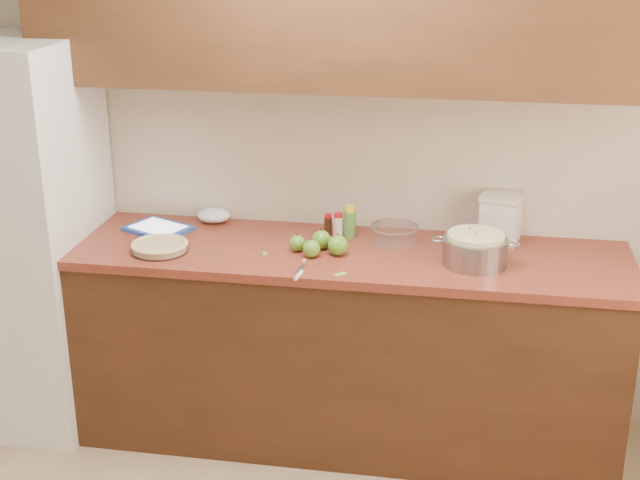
% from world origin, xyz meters
% --- Properties ---
extents(room_shell, '(3.60, 3.60, 3.60)m').
position_xyz_m(room_shell, '(0.00, 0.00, 1.30)').
color(room_shell, tan).
rests_on(room_shell, ground).
extents(counter_run, '(2.64, 0.68, 0.92)m').
position_xyz_m(counter_run, '(0.00, 1.48, 0.46)').
color(counter_run, '#472413').
rests_on(counter_run, ground).
extents(upper_cabinets, '(2.60, 0.34, 0.70)m').
position_xyz_m(upper_cabinets, '(0.00, 1.63, 1.95)').
color(upper_cabinets, '#58311B').
rests_on(upper_cabinets, room_shell).
extents(fridge, '(0.70, 0.70, 1.80)m').
position_xyz_m(fridge, '(-1.44, 1.44, 0.90)').
color(fridge, white).
rests_on(fridge, ground).
extents(pie, '(0.26, 0.26, 0.04)m').
position_xyz_m(pie, '(-0.70, 1.33, 0.94)').
color(pie, silver).
rests_on(pie, counter_run).
extents(colander, '(0.36, 0.27, 0.14)m').
position_xyz_m(colander, '(0.64, 1.41, 0.99)').
color(colander, gray).
rests_on(colander, counter_run).
extents(flour_canister, '(0.21, 0.21, 0.22)m').
position_xyz_m(flour_canister, '(0.75, 1.71, 1.03)').
color(flour_canister, silver).
rests_on(flour_canister, counter_run).
extents(tablet, '(0.34, 0.30, 0.02)m').
position_xyz_m(tablet, '(-0.80, 1.58, 0.93)').
color(tablet, '#234CAC').
rests_on(tablet, counter_run).
extents(paring_knife, '(0.04, 0.17, 0.02)m').
position_xyz_m(paring_knife, '(-0.05, 1.16, 0.93)').
color(paring_knife, gray).
rests_on(paring_knife, counter_run).
extents(lemon_bottle, '(0.05, 0.05, 0.15)m').
position_xyz_m(lemon_bottle, '(0.09, 1.64, 0.99)').
color(lemon_bottle, '#4C8C38').
rests_on(lemon_bottle, counter_run).
extents(cinnamon_shaker, '(0.05, 0.05, 0.11)m').
position_xyz_m(cinnamon_shaker, '(0.03, 1.64, 0.97)').
color(cinnamon_shaker, beige).
rests_on(cinnamon_shaker, counter_run).
extents(vanilla_bottle, '(0.04, 0.04, 0.10)m').
position_xyz_m(vanilla_bottle, '(-0.02, 1.65, 0.97)').
color(vanilla_bottle, black).
rests_on(vanilla_bottle, counter_run).
extents(mixing_bowl, '(0.22, 0.22, 0.08)m').
position_xyz_m(mixing_bowl, '(0.29, 1.61, 0.96)').
color(mixing_bowl, silver).
rests_on(mixing_bowl, counter_run).
extents(paper_towel, '(0.18, 0.16, 0.06)m').
position_xyz_m(paper_towel, '(-0.58, 1.74, 0.95)').
color(paper_towel, white).
rests_on(paper_towel, counter_run).
extents(apple_left, '(0.07, 0.07, 0.08)m').
position_xyz_m(apple_left, '(-0.11, 1.43, 0.96)').
color(apple_left, '#5A9325').
rests_on(apple_left, counter_run).
extents(apple_center, '(0.08, 0.08, 0.10)m').
position_xyz_m(apple_center, '(-0.02, 1.48, 0.96)').
color(apple_center, '#5A9325').
rests_on(apple_center, counter_run).
extents(apple_front, '(0.08, 0.08, 0.09)m').
position_xyz_m(apple_front, '(-0.04, 1.37, 0.96)').
color(apple_front, '#5A9325').
rests_on(apple_front, counter_run).
extents(apple_extra, '(0.09, 0.09, 0.10)m').
position_xyz_m(apple_extra, '(0.07, 1.42, 0.96)').
color(apple_extra, '#5A9325').
rests_on(apple_extra, counter_run).
extents(peel_a, '(0.02, 0.04, 0.00)m').
position_xyz_m(peel_a, '(-0.06, 1.32, 0.92)').
color(peel_a, '#94C05D').
rests_on(peel_a, counter_run).
extents(peel_b, '(0.05, 0.05, 0.00)m').
position_xyz_m(peel_b, '(0.11, 1.20, 0.92)').
color(peel_b, '#94C05D').
rests_on(peel_b, counter_run).
extents(peel_c, '(0.03, 0.04, 0.00)m').
position_xyz_m(peel_c, '(-0.24, 1.37, 0.92)').
color(peel_c, '#94C05D').
rests_on(peel_c, counter_run).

